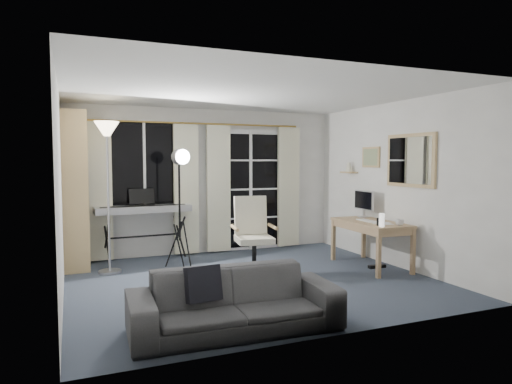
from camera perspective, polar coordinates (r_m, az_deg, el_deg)
floor at (r=6.00m, az=-0.49°, el=-11.10°), size 4.50×4.00×0.02m
window at (r=7.43m, az=-13.81°, el=3.47°), size 1.20×0.08×1.40m
french_door at (r=7.92m, az=-0.77°, el=0.18°), size 1.32×0.09×2.11m
curtains at (r=7.55m, az=-6.79°, el=0.48°), size 3.60×0.07×2.13m
bookshelf at (r=7.13m, az=-22.08°, el=-0.24°), size 0.36×1.04×2.24m
torchiere_lamp at (r=6.53m, az=-18.11°, el=4.83°), size 0.43×0.43×2.08m
keyboard_piano at (r=7.19m, az=-13.89°, el=-2.22°), size 1.45×0.75×1.04m
studio_light at (r=6.57m, az=-9.41°, el=2.65°), size 0.36×0.37×1.75m
office_chair at (r=6.18m, az=-0.50°, el=-4.62°), size 0.73×0.73×1.07m
desk at (r=6.84m, az=14.15°, el=-4.26°), size 0.66×1.27×0.67m
monitor at (r=7.28m, az=13.33°, el=-1.10°), size 0.16×0.48×0.42m
desk_clutter at (r=6.64m, az=14.81°, el=-5.05°), size 0.41×0.75×0.85m
mug at (r=6.49m, az=17.51°, el=-3.54°), size 0.11×0.09×0.11m
wall_mirror at (r=6.67m, az=18.74°, el=3.76°), size 0.04×0.94×0.74m
framed_print at (r=7.37m, az=14.18°, el=4.24°), size 0.03×0.42×0.32m
wall_shelf at (r=7.74m, az=11.55°, el=2.84°), size 0.16×0.30×0.18m
sofa at (r=4.23m, az=-2.70°, el=-12.21°), size 1.92×0.65×0.74m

